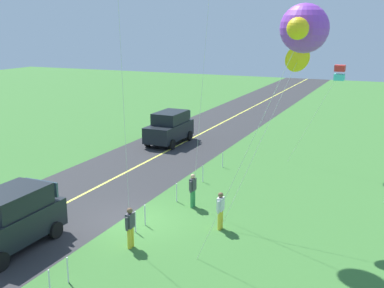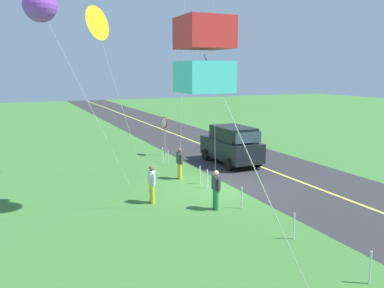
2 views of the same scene
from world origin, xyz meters
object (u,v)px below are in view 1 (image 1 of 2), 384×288
object	(u,v)px
person_adult_near	(130,226)
person_child_watcher	(193,189)
kite_green_far	(304,28)
car_parked_west_far	(169,127)
kite_cyan_top	(340,73)
car_suv_foreground	(10,219)
person_adult_companion	(220,209)
kite_blue_mid	(298,60)

from	to	relation	value
person_adult_near	person_child_watcher	world-z (taller)	same
person_child_watcher	person_adult_near	bearing A→B (deg)	76.15
person_adult_near	person_child_watcher	distance (m)	4.80
person_child_watcher	kite_green_far	size ratio (longest dim) A/B	0.18
car_parked_west_far	kite_cyan_top	world-z (taller)	kite_cyan_top
car_suv_foreground	kite_cyan_top	size ratio (longest dim) A/B	0.73
kite_green_far	kite_cyan_top	xyz separation A→B (m)	(-14.17, -0.68, -2.52)
person_adult_companion	kite_blue_mid	xyz separation A→B (m)	(-2.05, 2.43, 6.00)
person_adult_companion	car_suv_foreground	bearing A→B (deg)	-117.14
person_adult_near	person_adult_companion	size ratio (longest dim) A/B	1.00
car_suv_foreground	person_adult_near	size ratio (longest dim) A/B	2.75
car_parked_west_far	kite_cyan_top	bearing A→B (deg)	82.07
person_child_watcher	kite_green_far	bearing A→B (deg)	129.71
person_adult_companion	kite_cyan_top	size ratio (longest dim) A/B	0.27
person_adult_companion	kite_cyan_top	bearing A→B (deg)	101.45
person_adult_companion	person_child_watcher	xyz separation A→B (m)	(-1.81, -2.04, 0.00)
kite_cyan_top	kite_blue_mid	bearing A→B (deg)	-3.51
person_adult_near	person_adult_companion	bearing A→B (deg)	-147.89
kite_blue_mid	car_parked_west_far	bearing A→B (deg)	-133.42
person_adult_companion	kite_blue_mid	bearing A→B (deg)	66.91
person_adult_companion	kite_blue_mid	size ratio (longest dim) A/B	0.21
car_parked_west_far	person_adult_near	bearing A→B (deg)	21.53
person_adult_companion	kite_blue_mid	world-z (taller)	kite_blue_mid
car_parked_west_far	person_child_watcher	bearing A→B (deg)	31.52
car_suv_foreground	person_child_watcher	xyz separation A→B (m)	(-6.62, 4.55, -0.29)
person_adult_near	kite_blue_mid	size ratio (longest dim) A/B	0.21
person_adult_companion	person_child_watcher	distance (m)	2.73
person_adult_companion	car_parked_west_far	bearing A→B (deg)	151.27
car_parked_west_far	person_adult_companion	size ratio (longest dim) A/B	2.75
kite_green_far	person_adult_companion	bearing A→B (deg)	-132.03
kite_blue_mid	kite_green_far	bearing A→B (deg)	12.87
kite_blue_mid	kite_green_far	xyz separation A→B (m)	(5.35, 1.22, 1.25)
kite_blue_mid	person_child_watcher	bearing A→B (deg)	-86.85
person_adult_near	kite_blue_mid	bearing A→B (deg)	-152.30
person_adult_near	kite_green_far	size ratio (longest dim) A/B	0.18
car_suv_foreground	kite_green_far	size ratio (longest dim) A/B	0.50
car_parked_west_far	person_child_watcher	world-z (taller)	car_parked_west_far
kite_blue_mid	kite_cyan_top	size ratio (longest dim) A/B	1.23
car_suv_foreground	person_child_watcher	size ratio (longest dim) A/B	2.75
car_parked_west_far	kite_blue_mid	world-z (taller)	kite_blue_mid
kite_blue_mid	kite_cyan_top	xyz separation A→B (m)	(-8.82, 0.54, -1.28)
kite_green_far	kite_cyan_top	distance (m)	14.41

